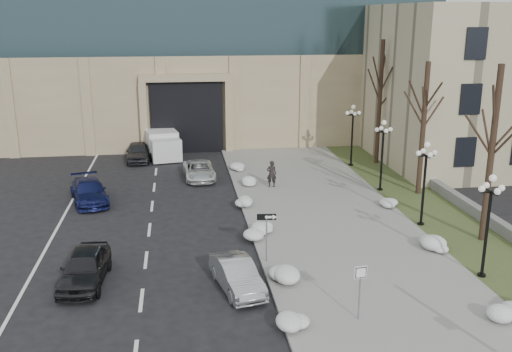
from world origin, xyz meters
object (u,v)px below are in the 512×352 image
(lamppost_c, at_px, (383,146))
(keep_sign, at_px, (360,281))
(one_way_sign, at_px, (270,223))
(lamppost_d, at_px, (353,127))
(car_e, at_px, (138,152))
(pedestrian, at_px, (272,174))
(car_c, at_px, (89,192))
(lamppost_a, at_px, (489,212))
(car_d, at_px, (199,170))
(car_a, at_px, (85,267))
(box_truck, at_px, (160,142))
(car_b, at_px, (237,275))
(lamppost_b, at_px, (425,172))

(lamppost_c, bearing_deg, keep_sign, -112.47)
(one_way_sign, relative_size, lamppost_d, 0.52)
(car_e, height_order, pedestrian, pedestrian)
(car_c, xyz_separation_m, lamppost_a, (18.66, -13.32, 2.38))
(car_c, height_order, lamppost_d, lamppost_d)
(one_way_sign, bearing_deg, lamppost_d, 67.49)
(car_d, relative_size, car_e, 1.03)
(car_c, distance_m, one_way_sign, 14.35)
(car_c, bearing_deg, car_a, -97.86)
(car_e, xyz_separation_m, box_truck, (1.74, 1.90, 0.31))
(car_b, bearing_deg, pedestrian, 62.34)
(one_way_sign, bearing_deg, lamppost_a, -11.01)
(pedestrian, height_order, box_truck, box_truck)
(car_a, distance_m, car_e, 21.68)
(one_way_sign, distance_m, lamppost_d, 19.07)
(car_a, height_order, lamppost_d, lamppost_d)
(car_d, xyz_separation_m, lamppost_b, (11.68, -11.17, 2.45))
(one_way_sign, bearing_deg, car_c, 138.13)
(car_a, relative_size, lamppost_b, 0.93)
(lamppost_a, bearing_deg, lamppost_b, 90.00)
(car_d, relative_size, one_way_sign, 1.79)
(pedestrian, relative_size, lamppost_c, 0.38)
(lamppost_d, bearing_deg, pedestrian, -145.21)
(lamppost_b, bearing_deg, car_c, 159.93)
(car_c, bearing_deg, car_d, 17.12)
(lamppost_c, height_order, lamppost_d, same)
(car_b, relative_size, lamppost_b, 0.84)
(car_d, height_order, box_truck, box_truck)
(car_d, bearing_deg, pedestrian, -35.83)
(car_d, bearing_deg, lamppost_d, 5.86)
(keep_sign, xyz_separation_m, lamppost_b, (6.57, 9.38, 1.39))
(lamppost_c, bearing_deg, lamppost_a, -90.00)
(keep_sign, distance_m, lamppost_b, 11.53)
(one_way_sign, bearing_deg, pedestrian, 86.03)
(keep_sign, bearing_deg, car_e, 104.25)
(car_d, relative_size, pedestrian, 2.47)
(one_way_sign, bearing_deg, car_b, -121.60)
(car_b, height_order, pedestrian, pedestrian)
(one_way_sign, relative_size, lamppost_a, 0.52)
(car_a, distance_m, car_d, 16.74)
(car_d, xyz_separation_m, pedestrian, (4.69, -3.02, 0.40))
(box_truck, distance_m, lamppost_b, 23.98)
(car_e, distance_m, lamppost_b, 23.70)
(car_b, height_order, lamppost_d, lamppost_d)
(car_b, distance_m, box_truck, 25.31)
(car_a, relative_size, car_d, 0.99)
(lamppost_d, bearing_deg, one_way_sign, -118.37)
(car_e, height_order, lamppost_b, lamppost_b)
(car_e, xyz_separation_m, keep_sign, (9.73, -26.43, 0.95))
(lamppost_c, bearing_deg, lamppost_b, -90.00)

